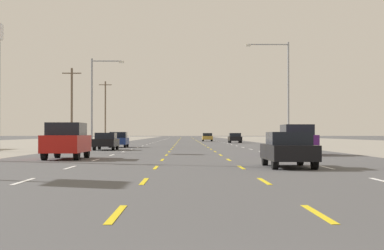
{
  "coord_description": "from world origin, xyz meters",
  "views": [
    {
      "loc": [
        -0.57,
        -4.04,
        1.4
      ],
      "look_at": [
        0.16,
        59.43,
        2.24
      ],
      "focal_mm": 59.63,
      "sensor_mm": 36.0,
      "label": 1
    }
  ],
  "objects_px": {
    "suv_far_left_near": "(67,140)",
    "streetlight_left_row_1": "(95,96)",
    "sedan_far_right_farther": "(235,138)",
    "streetlight_left_row_0": "(4,45)",
    "sedan_inner_right_farthest": "(207,137)",
    "sedan_inner_right_nearest": "(288,149)",
    "suv_far_right_mid": "(297,139)",
    "sedan_far_left_midfar": "(106,141)",
    "hatchback_far_left_far": "(119,140)",
    "streetlight_right_row_1": "(284,86)"
  },
  "relations": [
    {
      "from": "sedan_far_right_farther",
      "to": "sedan_inner_right_nearest",
      "type": "bearing_deg",
      "value": -92.65
    },
    {
      "from": "sedan_inner_right_nearest",
      "to": "streetlight_left_row_0",
      "type": "relative_size",
      "value": 0.44
    },
    {
      "from": "hatchback_far_left_far",
      "to": "streetlight_right_row_1",
      "type": "height_order",
      "value": "streetlight_right_row_1"
    },
    {
      "from": "sedan_far_right_farther",
      "to": "streetlight_left_row_0",
      "type": "relative_size",
      "value": 0.44
    },
    {
      "from": "suv_far_left_near",
      "to": "streetlight_left_row_1",
      "type": "relative_size",
      "value": 0.54
    },
    {
      "from": "suv_far_left_near",
      "to": "hatchback_far_left_far",
      "type": "height_order",
      "value": "suv_far_left_near"
    },
    {
      "from": "streetlight_left_row_1",
      "to": "streetlight_right_row_1",
      "type": "xyz_separation_m",
      "value": [
        19.53,
        0.0,
        1.03
      ]
    },
    {
      "from": "sedan_far_right_farther",
      "to": "sedan_inner_right_farthest",
      "type": "distance_m",
      "value": 19.38
    },
    {
      "from": "hatchback_far_left_far",
      "to": "sedan_far_right_farther",
      "type": "bearing_deg",
      "value": 65.05
    },
    {
      "from": "sedan_far_right_farther",
      "to": "sedan_inner_right_farthest",
      "type": "bearing_deg",
      "value": 100.07
    },
    {
      "from": "suv_far_right_mid",
      "to": "streetlight_right_row_1",
      "type": "height_order",
      "value": "streetlight_right_row_1"
    },
    {
      "from": "sedan_inner_right_nearest",
      "to": "sedan_inner_right_farthest",
      "type": "xyz_separation_m",
      "value": [
        -0.26,
        86.69,
        0.0
      ]
    },
    {
      "from": "suv_far_right_mid",
      "to": "sedan_far_left_midfar",
      "type": "bearing_deg",
      "value": 139.41
    },
    {
      "from": "sedan_far_right_farther",
      "to": "streetlight_left_row_1",
      "type": "xyz_separation_m",
      "value": [
        -16.65,
        -28.13,
        4.48
      ]
    },
    {
      "from": "streetlight_left_row_1",
      "to": "sedan_inner_right_nearest",
      "type": "bearing_deg",
      "value": -71.1
    },
    {
      "from": "suv_far_left_near",
      "to": "sedan_inner_right_farthest",
      "type": "relative_size",
      "value": 1.09
    },
    {
      "from": "sedan_far_left_midfar",
      "to": "streetlight_left_row_0",
      "type": "distance_m",
      "value": 21.93
    },
    {
      "from": "suv_far_left_near",
      "to": "sedan_far_right_farther",
      "type": "xyz_separation_m",
      "value": [
        13.84,
        58.97,
        -0.27
      ]
    },
    {
      "from": "hatchback_far_left_far",
      "to": "sedan_far_right_farther",
      "type": "distance_m",
      "value": 33.17
    },
    {
      "from": "streetlight_left_row_1",
      "to": "streetlight_right_row_1",
      "type": "distance_m",
      "value": 19.56
    },
    {
      "from": "sedan_far_right_farther",
      "to": "sedan_inner_right_farthest",
      "type": "xyz_separation_m",
      "value": [
        -3.39,
        19.08,
        0.0
      ]
    },
    {
      "from": "sedan_inner_right_nearest",
      "to": "sedan_far_right_farther",
      "type": "distance_m",
      "value": 67.69
    },
    {
      "from": "sedan_inner_right_nearest",
      "to": "streetlight_right_row_1",
      "type": "distance_m",
      "value": 40.32
    },
    {
      "from": "sedan_inner_right_nearest",
      "to": "streetlight_right_row_1",
      "type": "relative_size",
      "value": 0.41
    },
    {
      "from": "sedan_far_left_midfar",
      "to": "suv_far_right_mid",
      "type": "bearing_deg",
      "value": -40.59
    },
    {
      "from": "sedan_far_left_midfar",
      "to": "streetlight_right_row_1",
      "type": "relative_size",
      "value": 0.41
    },
    {
      "from": "suv_far_left_near",
      "to": "hatchback_far_left_far",
      "type": "bearing_deg",
      "value": 90.3
    },
    {
      "from": "suv_far_right_mid",
      "to": "streetlight_right_row_1",
      "type": "bearing_deg",
      "value": 83.02
    },
    {
      "from": "suv_far_left_near",
      "to": "streetlight_right_row_1",
      "type": "relative_size",
      "value": 0.45
    },
    {
      "from": "streetlight_left_row_0",
      "to": "hatchback_far_left_far",
      "type": "bearing_deg",
      "value": 85.19
    },
    {
      "from": "suv_far_right_mid",
      "to": "streetlight_right_row_1",
      "type": "xyz_separation_m",
      "value": [
        2.94,
        23.97,
        5.24
      ]
    },
    {
      "from": "sedan_far_left_midfar",
      "to": "sedan_inner_right_farthest",
      "type": "relative_size",
      "value": 1.0
    },
    {
      "from": "sedan_far_right_farther",
      "to": "streetlight_left_row_1",
      "type": "height_order",
      "value": "streetlight_left_row_1"
    },
    {
      "from": "streetlight_left_row_1",
      "to": "streetlight_right_row_1",
      "type": "relative_size",
      "value": 0.84
    },
    {
      "from": "sedan_inner_right_nearest",
      "to": "suv_far_right_mid",
      "type": "bearing_deg",
      "value": 78.77
    },
    {
      "from": "suv_far_right_mid",
      "to": "sedan_inner_right_farthest",
      "type": "xyz_separation_m",
      "value": [
        -3.34,
        71.18,
        -0.27
      ]
    },
    {
      "from": "suv_far_right_mid",
      "to": "sedan_far_right_farther",
      "type": "xyz_separation_m",
      "value": [
        0.05,
        52.11,
        -0.27
      ]
    },
    {
      "from": "sedan_far_left_midfar",
      "to": "sedan_inner_right_farthest",
      "type": "bearing_deg",
      "value": 79.82
    },
    {
      "from": "suv_far_left_near",
      "to": "streetlight_left_row_0",
      "type": "height_order",
      "value": "streetlight_left_row_0"
    },
    {
      "from": "sedan_inner_right_farthest",
      "to": "streetlight_left_row_0",
      "type": "bearing_deg",
      "value": -99.35
    },
    {
      "from": "streetlight_right_row_1",
      "to": "streetlight_left_row_0",
      "type": "bearing_deg",
      "value": -120.47
    },
    {
      "from": "sedan_inner_right_nearest",
      "to": "sedan_far_right_farther",
      "type": "bearing_deg",
      "value": 87.35
    },
    {
      "from": "sedan_far_right_farther",
      "to": "streetlight_left_row_0",
      "type": "height_order",
      "value": "streetlight_left_row_0"
    },
    {
      "from": "sedan_inner_right_nearest",
      "to": "streetlight_left_row_0",
      "type": "distance_m",
      "value": 15.77
    },
    {
      "from": "hatchback_far_left_far",
      "to": "sedan_inner_right_farthest",
      "type": "distance_m",
      "value": 50.28
    },
    {
      "from": "sedan_inner_right_farthest",
      "to": "streetlight_left_row_0",
      "type": "distance_m",
      "value": 81.61
    },
    {
      "from": "sedan_inner_right_nearest",
      "to": "suv_far_left_near",
      "type": "height_order",
      "value": "suv_far_left_near"
    },
    {
      "from": "suv_far_left_near",
      "to": "streetlight_left_row_1",
      "type": "bearing_deg",
      "value": 95.2
    },
    {
      "from": "suv_far_right_mid",
      "to": "sedan_far_left_midfar",
      "type": "relative_size",
      "value": 1.09
    },
    {
      "from": "suv_far_left_near",
      "to": "sedan_inner_right_farthest",
      "type": "xyz_separation_m",
      "value": [
        10.45,
        78.05,
        -0.27
      ]
    }
  ]
}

